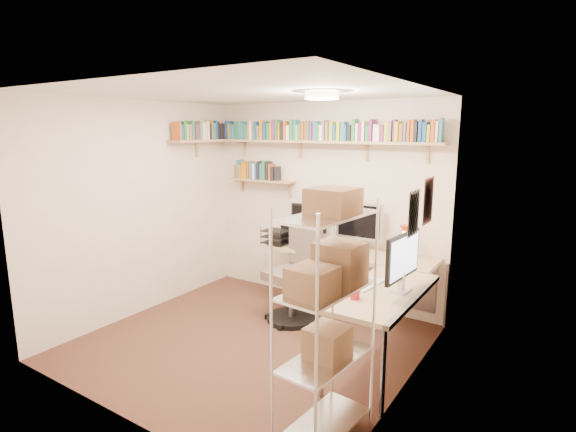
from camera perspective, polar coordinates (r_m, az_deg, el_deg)
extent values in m
plane|color=#43261D|center=(4.84, -4.88, -15.70)|extent=(3.20, 3.20, 0.00)
cube|color=beige|center=(5.66, 4.27, 1.60)|extent=(3.20, 0.04, 2.50)
cube|color=beige|center=(5.54, -18.29, 0.87)|extent=(0.04, 3.00, 2.50)
cube|color=beige|center=(3.68, 14.93, -3.86)|extent=(0.04, 3.00, 2.50)
cube|color=beige|center=(3.41, -20.95, -5.42)|extent=(3.20, 0.04, 2.50)
cube|color=white|center=(4.34, -5.43, 15.31)|extent=(3.20, 3.00, 0.04)
cube|color=white|center=(4.14, 17.39, 1.87)|extent=(0.01, 0.30, 0.42)
cube|color=white|center=(3.77, 15.69, 0.34)|extent=(0.01, 0.28, 0.38)
cylinder|color=#FFEAC6|center=(4.11, 4.33, 15.00)|extent=(0.30, 0.30, 0.06)
cube|color=tan|center=(5.47, 3.74, 9.40)|extent=(3.05, 0.25, 0.03)
cube|color=tan|center=(6.01, -10.84, 9.37)|extent=(0.25, 1.00, 0.03)
cube|color=tan|center=(5.99, -3.33, 4.55)|extent=(0.95, 0.20, 0.02)
cube|color=tan|center=(6.20, -5.80, 8.90)|extent=(0.03, 0.20, 0.20)
cube|color=tan|center=(5.68, 1.39, 8.77)|extent=(0.03, 0.20, 0.20)
cube|color=tan|center=(5.27, 9.85, 8.44)|extent=(0.03, 0.20, 0.20)
cube|color=tan|center=(5.03, 17.25, 8.00)|extent=(0.03, 0.20, 0.20)
cube|color=#1A488A|center=(6.32, -8.08, 10.54)|extent=(0.04, 0.13, 0.20)
cube|color=#28783D|center=(6.29, -7.77, 10.57)|extent=(0.04, 0.11, 0.20)
cube|color=#1A488A|center=(6.26, -7.44, 10.77)|extent=(0.04, 0.14, 0.24)
cube|color=#B97915|center=(6.23, -7.16, 10.58)|extent=(0.02, 0.15, 0.20)
cube|color=teal|center=(6.21, -6.92, 10.53)|extent=(0.03, 0.13, 0.19)
cube|color=teal|center=(6.18, -6.61, 10.55)|extent=(0.04, 0.12, 0.19)
cube|color=#28783D|center=(6.15, -6.21, 10.78)|extent=(0.04, 0.11, 0.24)
cube|color=teal|center=(6.12, -5.88, 10.76)|extent=(0.04, 0.12, 0.23)
cube|color=teal|center=(6.09, -5.52, 10.67)|extent=(0.03, 0.14, 0.21)
cube|color=#28783D|center=(6.06, -5.14, 10.58)|extent=(0.04, 0.13, 0.19)
cube|color=#7D6E5A|center=(6.03, -4.79, 10.65)|extent=(0.04, 0.11, 0.21)
cube|color=white|center=(6.01, -4.47, 10.80)|extent=(0.03, 0.13, 0.24)
cube|color=#B97915|center=(5.99, -4.22, 10.77)|extent=(0.03, 0.11, 0.23)
cube|color=#1A488A|center=(5.96, -3.85, 10.76)|extent=(0.04, 0.15, 0.23)
cube|color=#7D6E5A|center=(5.93, -3.50, 10.51)|extent=(0.03, 0.14, 0.18)
cube|color=#B97915|center=(5.90, -3.14, 10.84)|extent=(0.04, 0.13, 0.24)
cube|color=#1A488A|center=(5.87, -2.71, 10.74)|extent=(0.04, 0.12, 0.22)
cube|color=#28783D|center=(5.84, -2.30, 10.66)|extent=(0.04, 0.12, 0.20)
cube|color=#B97915|center=(5.82, -1.91, 10.69)|extent=(0.03, 0.14, 0.21)
cube|color=#792066|center=(5.79, -1.53, 10.88)|extent=(0.04, 0.15, 0.25)
cube|color=#28783D|center=(5.77, -1.18, 10.87)|extent=(0.03, 0.15, 0.25)
cube|color=#B97915|center=(5.75, -0.90, 10.72)|extent=(0.02, 0.12, 0.22)
cube|color=black|center=(5.72, -0.52, 10.75)|extent=(0.04, 0.11, 0.22)
cube|color=#BF4E19|center=(5.70, -0.15, 10.77)|extent=(0.04, 0.12, 0.23)
cube|color=white|center=(5.67, 0.24, 10.54)|extent=(0.04, 0.12, 0.18)
cube|color=#28783D|center=(5.64, 0.72, 10.88)|extent=(0.04, 0.14, 0.25)
cube|color=teal|center=(5.62, 1.10, 10.85)|extent=(0.04, 0.11, 0.24)
cube|color=#A0B421|center=(5.60, 1.47, 10.55)|extent=(0.03, 0.14, 0.18)
cube|color=#28783D|center=(5.58, 1.84, 10.65)|extent=(0.03, 0.15, 0.21)
cube|color=#BF4E19|center=(5.56, 2.16, 10.75)|extent=(0.03, 0.14, 0.23)
cube|color=#BF4E19|center=(5.54, 2.51, 10.78)|extent=(0.03, 0.12, 0.23)
cube|color=#28783D|center=(5.52, 2.86, 10.71)|extent=(0.03, 0.15, 0.22)
cube|color=#792066|center=(5.50, 3.22, 10.67)|extent=(0.03, 0.15, 0.21)
cube|color=teal|center=(5.48, 3.63, 10.76)|extent=(0.04, 0.11, 0.23)
cube|color=#28783D|center=(5.46, 4.03, 10.56)|extent=(0.04, 0.14, 0.19)
cube|color=white|center=(5.44, 4.43, 10.49)|extent=(0.04, 0.12, 0.18)
cube|color=#7D6E5A|center=(5.42, 4.82, 10.78)|extent=(0.02, 0.15, 0.24)
cube|color=#7D6E5A|center=(5.40, 5.20, 10.65)|extent=(0.03, 0.13, 0.21)
cube|color=#A0B421|center=(5.37, 5.69, 10.68)|extent=(0.04, 0.11, 0.22)
cube|color=#1A488A|center=(5.35, 6.16, 10.51)|extent=(0.03, 0.14, 0.19)
cube|color=#A0B421|center=(5.33, 6.63, 10.61)|extent=(0.04, 0.14, 0.21)
cube|color=teal|center=(5.31, 7.17, 10.63)|extent=(0.04, 0.12, 0.22)
cube|color=#1A488A|center=(5.29, 7.55, 10.42)|extent=(0.03, 0.14, 0.18)
cube|color=black|center=(5.27, 7.98, 10.39)|extent=(0.04, 0.13, 0.18)
cube|color=#28783D|center=(5.25, 8.49, 10.75)|extent=(0.04, 0.11, 0.25)
cube|color=white|center=(5.23, 8.91, 10.44)|extent=(0.03, 0.11, 0.19)
cube|color=#792066|center=(5.22, 9.35, 10.50)|extent=(0.04, 0.12, 0.21)
cube|color=white|center=(5.20, 9.76, 10.55)|extent=(0.03, 0.14, 0.22)
cube|color=#28783D|center=(5.18, 10.24, 10.27)|extent=(0.04, 0.13, 0.17)
cube|color=#792066|center=(5.16, 10.69, 10.65)|extent=(0.03, 0.15, 0.24)
cube|color=white|center=(5.15, 11.12, 10.32)|extent=(0.03, 0.12, 0.19)
cube|color=white|center=(5.13, 11.53, 10.25)|extent=(0.04, 0.14, 0.18)
cube|color=#792066|center=(5.12, 12.00, 10.26)|extent=(0.04, 0.13, 0.18)
cube|color=#A0B421|center=(5.10, 12.57, 10.35)|extent=(0.04, 0.13, 0.20)
cube|color=#7D6E5A|center=(5.08, 13.03, 10.46)|extent=(0.03, 0.14, 0.23)
cube|color=#792066|center=(5.07, 13.48, 10.50)|extent=(0.02, 0.11, 0.24)
cube|color=#A0B421|center=(5.06, 13.82, 10.35)|extent=(0.04, 0.14, 0.21)
cube|color=#BF4E19|center=(5.04, 14.30, 10.21)|extent=(0.04, 0.11, 0.19)
cube|color=teal|center=(5.03, 14.82, 10.28)|extent=(0.03, 0.14, 0.21)
cube|color=#BF4E19|center=(5.02, 15.22, 10.38)|extent=(0.03, 0.13, 0.23)
cube|color=#BF4E19|center=(5.01, 15.63, 10.40)|extent=(0.03, 0.11, 0.24)
cube|color=black|center=(5.00, 16.05, 10.26)|extent=(0.03, 0.12, 0.22)
cube|color=#1A488A|center=(4.98, 16.56, 10.34)|extent=(0.03, 0.11, 0.23)
cube|color=#1A488A|center=(4.97, 17.09, 10.13)|extent=(0.04, 0.13, 0.20)
cube|color=#A0B421|center=(4.96, 17.55, 9.95)|extent=(0.03, 0.13, 0.18)
cube|color=#BF4E19|center=(4.95, 18.07, 10.24)|extent=(0.04, 0.14, 0.23)
cube|color=white|center=(4.94, 18.48, 10.13)|extent=(0.03, 0.11, 0.22)
cube|color=teal|center=(4.93, 18.93, 10.27)|extent=(0.03, 0.11, 0.25)
cube|color=#BF4E19|center=(5.70, -13.97, 10.43)|extent=(0.14, 0.03, 0.22)
cube|color=#1A488A|center=(5.73, -13.66, 10.28)|extent=(0.12, 0.04, 0.19)
cube|color=#28783D|center=(5.76, -13.34, 10.49)|extent=(0.14, 0.04, 0.23)
cube|color=#A0B421|center=(5.79, -13.07, 10.33)|extent=(0.14, 0.03, 0.19)
cube|color=#7D6E5A|center=(5.82, -12.73, 10.33)|extent=(0.14, 0.04, 0.19)
cube|color=#28783D|center=(5.86, -12.37, 10.58)|extent=(0.14, 0.04, 0.24)
cube|color=#792066|center=(5.90, -11.98, 10.39)|extent=(0.14, 0.04, 0.20)
cube|color=#28783D|center=(5.93, -11.68, 10.39)|extent=(0.13, 0.02, 0.19)
cube|color=#7D6E5A|center=(5.96, -11.38, 10.61)|extent=(0.13, 0.04, 0.23)
cube|color=white|center=(6.00, -11.03, 10.47)|extent=(0.12, 0.04, 0.20)
cube|color=white|center=(6.03, -10.72, 10.48)|extent=(0.11, 0.02, 0.20)
cube|color=white|center=(6.06, -10.48, 10.64)|extent=(0.13, 0.03, 0.23)
cube|color=black|center=(6.08, -10.25, 10.47)|extent=(0.15, 0.03, 0.20)
cube|color=#B97915|center=(6.11, -9.96, 10.72)|extent=(0.11, 0.03, 0.25)
cube|color=teal|center=(6.14, -9.69, 10.55)|extent=(0.12, 0.04, 0.21)
cube|color=#1A488A|center=(6.18, -9.43, 10.73)|extent=(0.12, 0.03, 0.25)
cube|color=black|center=(6.20, -9.19, 10.69)|extent=(0.11, 0.04, 0.23)
cube|color=black|center=(6.24, -8.89, 10.54)|extent=(0.13, 0.04, 0.20)
cube|color=black|center=(6.27, -8.65, 10.54)|extent=(0.13, 0.02, 0.20)
cube|color=#792066|center=(6.29, -8.46, 10.61)|extent=(0.15, 0.02, 0.21)
cube|color=#B97915|center=(6.32, -8.25, 10.59)|extent=(0.12, 0.04, 0.21)
cube|color=#BF4E19|center=(6.23, -6.40, 5.68)|extent=(0.04, 0.11, 0.18)
cube|color=teal|center=(6.20, -6.12, 5.99)|extent=(0.03, 0.14, 0.25)
cube|color=#B97915|center=(6.18, -5.81, 5.68)|extent=(0.04, 0.13, 0.18)
cube|color=#B97915|center=(6.15, -5.43, 5.86)|extent=(0.04, 0.14, 0.23)
cube|color=#B97915|center=(6.12, -5.11, 5.75)|extent=(0.04, 0.15, 0.21)
cube|color=#BF4E19|center=(6.09, -4.79, 5.86)|extent=(0.02, 0.13, 0.23)
cube|color=teal|center=(6.07, -4.48, 5.79)|extent=(0.04, 0.12, 0.22)
cube|color=white|center=(6.04, -4.10, 5.69)|extent=(0.04, 0.13, 0.21)
cube|color=#1A488A|center=(6.01, -3.78, 5.66)|extent=(0.03, 0.14, 0.20)
cube|color=black|center=(5.99, -3.49, 5.83)|extent=(0.04, 0.12, 0.24)
cube|color=teal|center=(5.96, -3.14, 5.68)|extent=(0.03, 0.13, 0.21)
cube|color=#28783D|center=(5.94, -2.82, 5.81)|extent=(0.04, 0.13, 0.25)
cube|color=black|center=(5.91, -2.44, 5.76)|extent=(0.04, 0.12, 0.24)
cube|color=#BF4E19|center=(5.89, -2.08, 5.61)|extent=(0.03, 0.12, 0.21)
cube|color=black|center=(5.86, -1.69, 5.42)|extent=(0.04, 0.14, 0.18)
cube|color=black|center=(5.83, -1.32, 5.42)|extent=(0.03, 0.12, 0.18)
cube|color=#CAB183|center=(5.28, 7.84, -4.67)|extent=(1.99, 0.63, 0.04)
cube|color=#CAB183|center=(4.10, 11.94, -9.49)|extent=(0.63, 1.36, 0.04)
cylinder|color=gray|center=(5.63, -2.20, -7.70)|extent=(0.04, 0.04, 0.73)
cylinder|color=gray|center=(6.05, 0.68, -6.37)|extent=(0.04, 0.04, 0.73)
cylinder|color=gray|center=(5.31, 19.51, -9.52)|extent=(0.04, 0.04, 0.73)
cylinder|color=gray|center=(3.83, 4.30, -17.14)|extent=(0.04, 0.04, 0.73)
cylinder|color=gray|center=(3.64, 11.95, -18.95)|extent=(0.04, 0.04, 0.73)
cube|color=gray|center=(5.62, 8.95, -7.32)|extent=(1.88, 0.02, 0.58)
cube|color=silver|center=(5.29, 9.04, -0.61)|extent=(0.58, 0.03, 0.44)
cube|color=black|center=(5.27, 8.95, -0.65)|extent=(0.52, 0.00, 0.38)
cube|color=black|center=(5.60, 2.66, -0.27)|extent=(0.46, 0.03, 0.36)
cube|color=black|center=(3.99, 14.37, -4.93)|extent=(0.03, 0.61, 0.40)
cube|color=silver|center=(4.00, 14.09, -4.89)|extent=(0.00, 0.55, 0.34)
cube|color=white|center=(5.09, 7.48, -4.93)|extent=(0.44, 0.14, 0.02)
cube|color=white|center=(4.19, 10.19, -8.55)|extent=(0.14, 0.42, 0.02)
cylinder|color=red|center=(5.05, 14.48, -5.30)|extent=(0.10, 0.10, 0.02)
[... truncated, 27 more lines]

